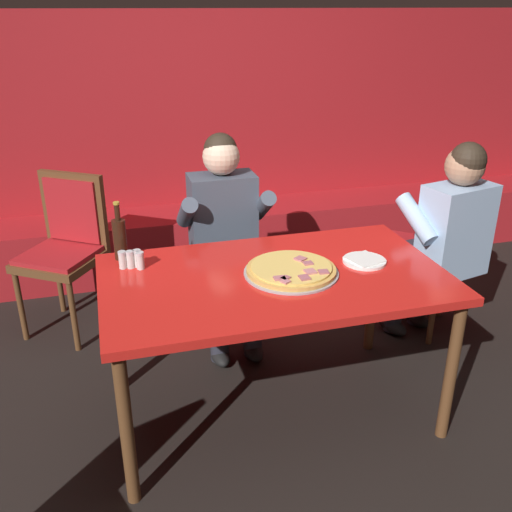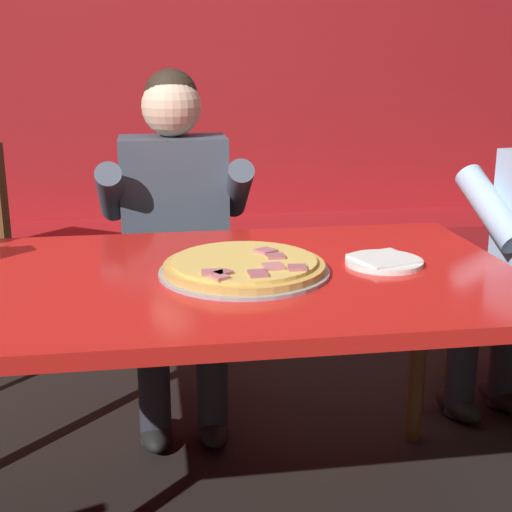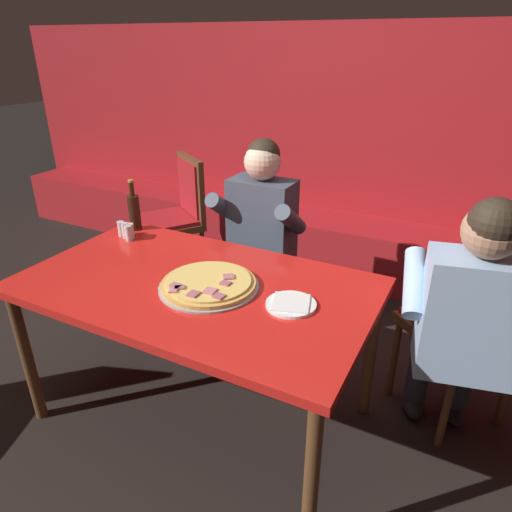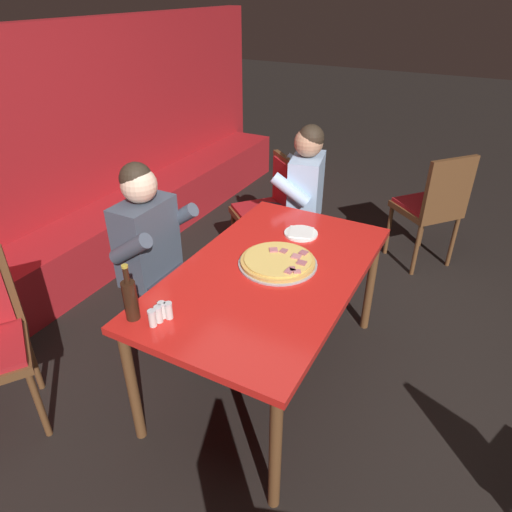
{
  "view_description": "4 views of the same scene",
  "coord_description": "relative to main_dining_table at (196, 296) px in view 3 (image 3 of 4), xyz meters",
  "views": [
    {
      "loc": [
        -0.72,
        -2.27,
        1.92
      ],
      "look_at": [
        -0.04,
        0.18,
        0.8
      ],
      "focal_mm": 40.0,
      "sensor_mm": 36.0,
      "label": 1
    },
    {
      "loc": [
        -0.16,
        -1.75,
        1.33
      ],
      "look_at": [
        0.14,
        0.2,
        0.76
      ],
      "focal_mm": 50.0,
      "sensor_mm": 36.0,
      "label": 2
    },
    {
      "loc": [
        1.07,
        -1.48,
        1.77
      ],
      "look_at": [
        0.23,
        0.16,
        0.89
      ],
      "focal_mm": 32.0,
      "sensor_mm": 36.0,
      "label": 3
    },
    {
      "loc": [
        -1.89,
        -0.92,
        2.13
      ],
      "look_at": [
        -0.06,
        0.05,
        0.88
      ],
      "focal_mm": 32.0,
      "sensor_mm": 36.0,
      "label": 4
    }
  ],
  "objects": [
    {
      "name": "booth_bench",
      "position": [
        0.0,
        1.86,
        -0.47
      ],
      "size": [
        6.46,
        0.48,
        0.46
      ],
      "primitive_type": "cube",
      "color": "#A3191E",
      "rests_on": "ground_plane"
    },
    {
      "name": "diner_standing_companion",
      "position": [
        1.11,
        0.34,
        0.0
      ],
      "size": [
        0.58,
        0.59,
        1.27
      ],
      "color": "black",
      "rests_on": "ground_plane"
    },
    {
      "name": "main_dining_table",
      "position": [
        0.0,
        0.0,
        0.0
      ],
      "size": [
        1.59,
        0.93,
        0.78
      ],
      "color": "brown",
      "rests_on": "ground_plane"
    },
    {
      "name": "shaker_oregano",
      "position": [
        -0.59,
        0.23,
        0.11
      ],
      "size": [
        0.04,
        0.04,
        0.09
      ],
      "color": "silver",
      "rests_on": "main_dining_table"
    },
    {
      "name": "dining_chair_near_left",
      "position": [
        1.15,
        0.56,
        -0.13
      ],
      "size": [
        0.62,
        0.62,
        0.96
      ],
      "color": "brown",
      "rests_on": "ground_plane"
    },
    {
      "name": "plate_white_paper",
      "position": [
        0.46,
        0.01,
        0.08
      ],
      "size": [
        0.21,
        0.21,
        0.02
      ],
      "color": "white",
      "rests_on": "main_dining_table"
    },
    {
      "name": "beer_bottle",
      "position": [
        -0.67,
        0.38,
        0.18
      ],
      "size": [
        0.07,
        0.07,
        0.29
      ],
      "color": "black",
      "rests_on": "main_dining_table"
    },
    {
      "name": "ground_plane",
      "position": [
        0.0,
        0.0,
        -0.7
      ],
      "size": [
        24.0,
        24.0,
        0.0
      ],
      "primitive_type": "plane",
      "color": "black"
    },
    {
      "name": "diner_seated_blue_shirt",
      "position": [
        -0.07,
        0.72,
        0.0
      ],
      "size": [
        0.53,
        0.53,
        1.27
      ],
      "color": "black",
      "rests_on": "ground_plane"
    },
    {
      "name": "shaker_parmesan",
      "position": [
        -0.63,
        0.26,
        0.11
      ],
      "size": [
        0.04,
        0.04,
        0.09
      ],
      "color": "silver",
      "rests_on": "main_dining_table"
    },
    {
      "name": "shaker_red_pepper_flakes",
      "position": [
        -0.6,
        0.26,
        0.11
      ],
      "size": [
        0.04,
        0.04,
        0.09
      ],
      "color": "silver",
      "rests_on": "main_dining_table"
    },
    {
      "name": "pizza",
      "position": [
        0.08,
        -0.01,
        0.09
      ],
      "size": [
        0.44,
        0.44,
        0.05
      ],
      "color": "#9E9EA3",
      "rests_on": "main_dining_table"
    },
    {
      "name": "booth_wall_panel",
      "position": [
        0.0,
        2.18,
        0.25
      ],
      "size": [
        6.8,
        0.16,
        1.9
      ],
      "primitive_type": "cube",
      "color": "#A3191E",
      "rests_on": "ground_plane"
    },
    {
      "name": "shaker_black_pepper",
      "position": [
        -0.67,
        0.26,
        0.11
      ],
      "size": [
        0.04,
        0.04,
        0.09
      ],
      "color": "silver",
      "rests_on": "main_dining_table"
    },
    {
      "name": "dining_chair_far_right",
      "position": [
        -0.98,
        1.18,
        -0.12
      ],
      "size": [
        0.61,
        0.61,
        0.99
      ],
      "color": "brown",
      "rests_on": "ground_plane"
    }
  ]
}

